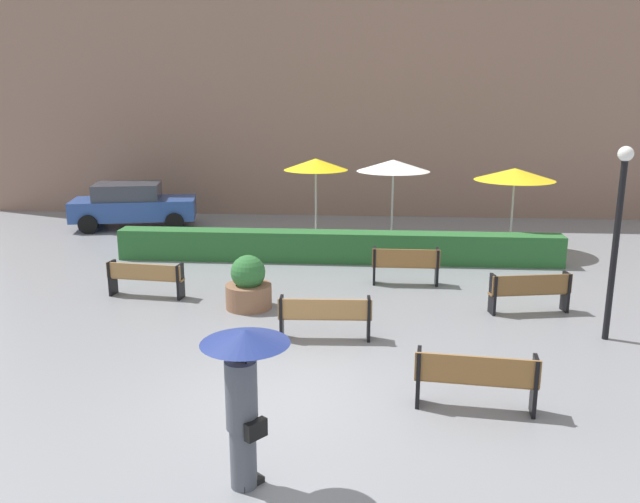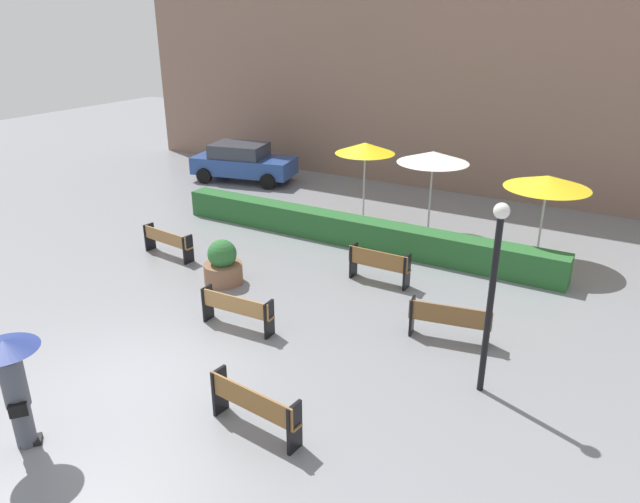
# 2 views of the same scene
# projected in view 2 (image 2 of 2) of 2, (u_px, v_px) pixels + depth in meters

# --- Properties ---
(ground_plane) EXTENTS (60.00, 60.00, 0.00)m
(ground_plane) POSITION_uv_depth(u_px,v_px,m) (142.00, 376.00, 11.55)
(ground_plane) COLOR gray
(bench_far_right) EXTENTS (1.78, 0.63, 0.87)m
(bench_far_right) POSITION_uv_depth(u_px,v_px,m) (450.00, 319.00, 12.61)
(bench_far_right) COLOR brown
(bench_far_right) RESTS_ON ground
(bench_near_right) EXTENTS (1.82, 0.52, 0.90)m
(bench_near_right) POSITION_uv_depth(u_px,v_px,m) (254.00, 405.00, 9.83)
(bench_near_right) COLOR olive
(bench_near_right) RESTS_ON ground
(bench_back_row) EXTENTS (1.66, 0.38, 0.92)m
(bench_back_row) POSITION_uv_depth(u_px,v_px,m) (379.00, 264.00, 15.33)
(bench_back_row) COLOR olive
(bench_back_row) RESTS_ON ground
(bench_mid_center) EXTENTS (1.80, 0.42, 0.84)m
(bench_mid_center) POSITION_uv_depth(u_px,v_px,m) (236.00, 308.00, 13.11)
(bench_mid_center) COLOR #9E7242
(bench_mid_center) RESTS_ON ground
(bench_far_left) EXTENTS (1.83, 0.54, 0.81)m
(bench_far_left) POSITION_uv_depth(u_px,v_px,m) (167.00, 241.00, 17.01)
(bench_far_left) COLOR #9E7242
(bench_far_left) RESTS_ON ground
(pedestrian_with_umbrella) EXTENTS (1.03, 1.03, 2.03)m
(pedestrian_with_umbrella) POSITION_uv_depth(u_px,v_px,m) (12.00, 376.00, 9.19)
(pedestrian_with_umbrella) COLOR #4C515B
(pedestrian_with_umbrella) RESTS_ON ground
(planter_pot) EXTENTS (1.01, 1.01, 1.19)m
(planter_pot) POSITION_uv_depth(u_px,v_px,m) (223.00, 265.00, 15.36)
(planter_pot) COLOR brown
(planter_pot) RESTS_ON ground
(lamp_post) EXTENTS (0.28, 0.28, 3.70)m
(lamp_post) POSITION_uv_depth(u_px,v_px,m) (493.00, 280.00, 10.28)
(lamp_post) COLOR black
(lamp_post) RESTS_ON ground
(patio_umbrella_yellow) EXTENTS (1.98, 1.98, 2.67)m
(patio_umbrella_yellow) POSITION_uv_depth(u_px,v_px,m) (365.00, 148.00, 19.24)
(patio_umbrella_yellow) COLOR silver
(patio_umbrella_yellow) RESTS_ON ground
(patio_umbrella_white) EXTENTS (2.23, 2.23, 2.66)m
(patio_umbrella_white) POSITION_uv_depth(u_px,v_px,m) (433.00, 157.00, 18.09)
(patio_umbrella_white) COLOR silver
(patio_umbrella_white) RESTS_ON ground
(patio_umbrella_yellow_far) EXTENTS (2.33, 2.33, 2.50)m
(patio_umbrella_yellow_far) POSITION_uv_depth(u_px,v_px,m) (548.00, 182.00, 16.06)
(patio_umbrella_yellow_far) COLOR silver
(patio_umbrella_yellow_far) RESTS_ON ground
(hedge_strip) EXTENTS (12.40, 0.70, 0.85)m
(hedge_strip) POSITION_uv_depth(u_px,v_px,m) (355.00, 231.00, 17.93)
(hedge_strip) COLOR #28602D
(hedge_strip) RESTS_ON ground
(building_facade) EXTENTS (28.00, 1.20, 11.95)m
(building_facade) POSITION_uv_depth(u_px,v_px,m) (441.00, 31.00, 22.08)
(building_facade) COLOR #846656
(building_facade) RESTS_ON ground
(parked_car) EXTENTS (4.48, 2.67, 1.57)m
(parked_car) POSITION_uv_depth(u_px,v_px,m) (243.00, 162.00, 24.58)
(parked_car) COLOR #28478C
(parked_car) RESTS_ON ground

